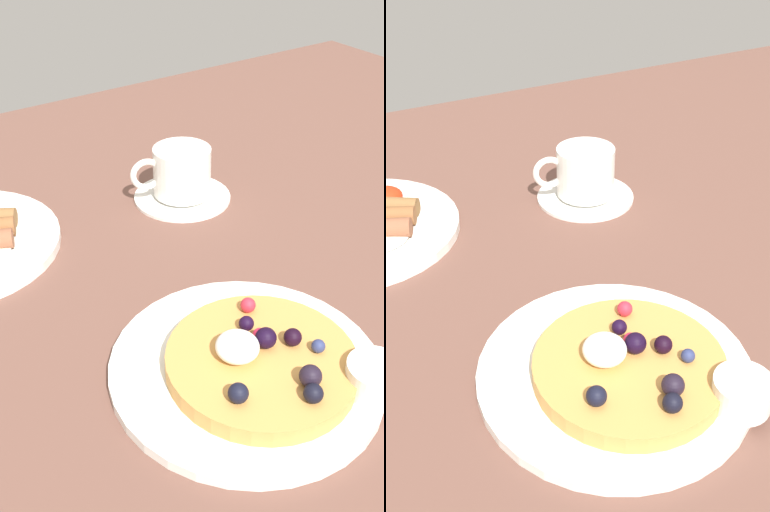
% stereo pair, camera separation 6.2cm
% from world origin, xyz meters
% --- Properties ---
extents(ground_plane, '(1.67, 1.21, 0.03)m').
position_xyz_m(ground_plane, '(0.00, 0.00, -0.01)').
color(ground_plane, brown).
extents(pancake_plate, '(0.25, 0.25, 0.01)m').
position_xyz_m(pancake_plate, '(-0.02, -0.13, 0.01)').
color(pancake_plate, white).
rests_on(pancake_plate, ground_plane).
extents(pancake_with_berries, '(0.17, 0.17, 0.04)m').
position_xyz_m(pancake_with_berries, '(-0.01, -0.15, 0.02)').
color(pancake_with_berries, '#CA8C44').
rests_on(pancake_with_berries, pancake_plate).
extents(syrup_ramekin, '(0.05, 0.05, 0.03)m').
position_xyz_m(syrup_ramekin, '(0.05, -0.22, 0.02)').
color(syrup_ramekin, white).
rests_on(syrup_ramekin, pancake_plate).
extents(coffee_saucer, '(0.13, 0.13, 0.01)m').
position_xyz_m(coffee_saucer, '(0.12, 0.17, 0.00)').
color(coffee_saucer, white).
rests_on(coffee_saucer, ground_plane).
extents(coffee_cup, '(0.11, 0.08, 0.06)m').
position_xyz_m(coffee_cup, '(0.12, 0.17, 0.04)').
color(coffee_cup, white).
rests_on(coffee_cup, coffee_saucer).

